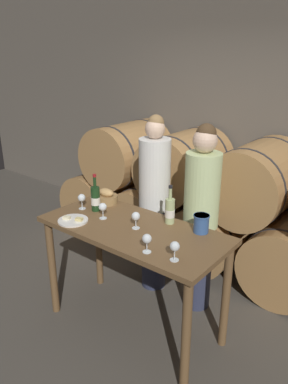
{
  "coord_description": "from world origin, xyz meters",
  "views": [
    {
      "loc": [
        1.69,
        -1.98,
        2.21
      ],
      "look_at": [
        0.0,
        0.14,
        1.19
      ],
      "focal_mm": 35.0,
      "sensor_mm": 36.0,
      "label": 1
    }
  ],
  "objects_px": {
    "person_right": "(201,218)",
    "wine_glass_far_left": "(82,198)",
    "wine_glass_left": "(103,207)",
    "wine_bottle_white": "(170,211)",
    "wine_glass_right": "(147,239)",
    "blue_crock": "(201,223)",
    "person_left": "(154,204)",
    "bread_basket": "(106,197)",
    "wine_glass_center": "(135,217)",
    "tasting_table": "(133,244)",
    "wine_glass_far_right": "(175,247)",
    "wine_bottle_red": "(96,198)",
    "cheese_plate": "(73,220)"
  },
  "relations": [
    {
      "from": "wine_bottle_red",
      "to": "wine_glass_far_right",
      "type": "relative_size",
      "value": 2.4
    },
    {
      "from": "wine_glass_left",
      "to": "tasting_table",
      "type": "bearing_deg",
      "value": 5.19
    },
    {
      "from": "wine_glass_far_left",
      "to": "person_left",
      "type": "bearing_deg",
      "value": 60.62
    },
    {
      "from": "wine_bottle_white",
      "to": "wine_glass_far_left",
      "type": "height_order",
      "value": "wine_bottle_white"
    },
    {
      "from": "person_right",
      "to": "wine_glass_right",
      "type": "height_order",
      "value": "person_right"
    },
    {
      "from": "wine_glass_far_right",
      "to": "person_left",
      "type": "bearing_deg",
      "value": 133.74
    },
    {
      "from": "blue_crock",
      "to": "person_left",
      "type": "bearing_deg",
      "value": 153.78
    },
    {
      "from": "wine_bottle_red",
      "to": "cheese_plate",
      "type": "height_order",
      "value": "wine_bottle_red"
    },
    {
      "from": "person_left",
      "to": "person_right",
      "type": "xyz_separation_m",
      "value": [
        0.5,
        0.0,
        -0.01
      ]
    },
    {
      "from": "wine_bottle_white",
      "to": "wine_glass_center",
      "type": "relative_size",
      "value": 2.33
    },
    {
      "from": "tasting_table",
      "to": "bread_basket",
      "type": "bearing_deg",
      "value": 155.3
    },
    {
      "from": "wine_glass_left",
      "to": "wine_bottle_red",
      "type": "bearing_deg",
      "value": 153.59
    },
    {
      "from": "blue_crock",
      "to": "wine_glass_left",
      "type": "relative_size",
      "value": 1.03
    },
    {
      "from": "person_right",
      "to": "wine_glass_far_left",
      "type": "relative_size",
      "value": 12.5
    },
    {
      "from": "blue_crock",
      "to": "wine_glass_far_right",
      "type": "xyz_separation_m",
      "value": [
        0.07,
        -0.46,
        0.02
      ]
    },
    {
      "from": "person_left",
      "to": "wine_glass_left",
      "type": "distance_m",
      "value": 0.64
    },
    {
      "from": "wine_bottle_white",
      "to": "wine_glass_right",
      "type": "xyz_separation_m",
      "value": [
        0.14,
        -0.48,
        -0.01
      ]
    },
    {
      "from": "wine_glass_center",
      "to": "cheese_plate",
      "type": "bearing_deg",
      "value": -155.78
    },
    {
      "from": "tasting_table",
      "to": "person_left",
      "type": "bearing_deg",
      "value": 112.16
    },
    {
      "from": "person_left",
      "to": "tasting_table",
      "type": "bearing_deg",
      "value": -67.84
    },
    {
      "from": "wine_glass_far_left",
      "to": "wine_glass_far_right",
      "type": "xyz_separation_m",
      "value": [
        1.1,
        -0.21,
        0.0
      ]
    },
    {
      "from": "cheese_plate",
      "to": "wine_glass_far_left",
      "type": "xyz_separation_m",
      "value": [
        -0.13,
        0.22,
        0.09
      ]
    },
    {
      "from": "bread_basket",
      "to": "wine_glass_left",
      "type": "relative_size",
      "value": 1.5
    },
    {
      "from": "wine_bottle_white",
      "to": "wine_glass_right",
      "type": "relative_size",
      "value": 2.33
    },
    {
      "from": "blue_crock",
      "to": "wine_bottle_white",
      "type": "bearing_deg",
      "value": -177.21
    },
    {
      "from": "person_left",
      "to": "wine_bottle_red",
      "type": "distance_m",
      "value": 0.61
    },
    {
      "from": "tasting_table",
      "to": "wine_glass_center",
      "type": "xyz_separation_m",
      "value": [
        0.03,
        -0.0,
        0.24
      ]
    },
    {
      "from": "person_left",
      "to": "wine_glass_far_left",
      "type": "height_order",
      "value": "person_left"
    },
    {
      "from": "wine_glass_left",
      "to": "wine_glass_center",
      "type": "bearing_deg",
      "value": 4.05
    },
    {
      "from": "wine_bottle_red",
      "to": "wine_glass_center",
      "type": "xyz_separation_m",
      "value": [
        0.49,
        -0.06,
        -0.01
      ]
    },
    {
      "from": "person_left",
      "to": "wine_glass_far_right",
      "type": "xyz_separation_m",
      "value": [
        0.77,
        -0.8,
        0.15
      ]
    },
    {
      "from": "person_right",
      "to": "wine_glass_right",
      "type": "distance_m",
      "value": 0.85
    },
    {
      "from": "wine_glass_far_left",
      "to": "wine_glass_center",
      "type": "xyz_separation_m",
      "value": [
        0.61,
        -0.01,
        0.0
      ]
    },
    {
      "from": "bread_basket",
      "to": "wine_glass_far_right",
      "type": "relative_size",
      "value": 1.5
    },
    {
      "from": "person_left",
      "to": "wine_glass_far_left",
      "type": "relative_size",
      "value": 12.66
    },
    {
      "from": "wine_glass_center",
      "to": "wine_glass_far_right",
      "type": "xyz_separation_m",
      "value": [
        0.49,
        -0.2,
        0.0
      ]
    },
    {
      "from": "wine_bottle_red",
      "to": "blue_crock",
      "type": "bearing_deg",
      "value": 12.46
    },
    {
      "from": "wine_bottle_red",
      "to": "wine_glass_center",
      "type": "relative_size",
      "value": 2.4
    },
    {
      "from": "bread_basket",
      "to": "tasting_table",
      "type": "bearing_deg",
      "value": -24.7
    },
    {
      "from": "wine_bottle_white",
      "to": "wine_glass_right",
      "type": "distance_m",
      "value": 0.5
    },
    {
      "from": "wine_glass_far_left",
      "to": "wine_glass_far_right",
      "type": "bearing_deg",
      "value": -10.81
    },
    {
      "from": "person_left",
      "to": "wine_glass_right",
      "type": "bearing_deg",
      "value": -55.86
    },
    {
      "from": "bread_basket",
      "to": "wine_glass_center",
      "type": "height_order",
      "value": "same"
    },
    {
      "from": "cheese_plate",
      "to": "wine_glass_far_left",
      "type": "height_order",
      "value": "wine_glass_far_left"
    },
    {
      "from": "cheese_plate",
      "to": "wine_glass_left",
      "type": "xyz_separation_m",
      "value": [
        0.15,
        0.19,
        0.09
      ]
    },
    {
      "from": "wine_glass_far_left",
      "to": "wine_glass_left",
      "type": "xyz_separation_m",
      "value": [
        0.28,
        -0.03,
        0.0
      ]
    },
    {
      "from": "wine_glass_left",
      "to": "wine_glass_far_right",
      "type": "distance_m",
      "value": 0.84
    },
    {
      "from": "cheese_plate",
      "to": "wine_glass_right",
      "type": "distance_m",
      "value": 0.77
    },
    {
      "from": "blue_crock",
      "to": "wine_glass_far_left",
      "type": "relative_size",
      "value": 1.03
    },
    {
      "from": "tasting_table",
      "to": "blue_crock",
      "type": "height_order",
      "value": "blue_crock"
    }
  ]
}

